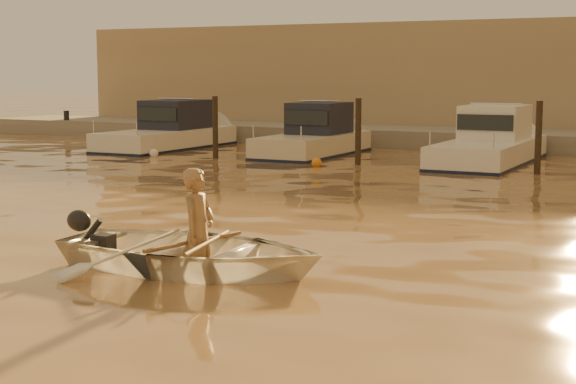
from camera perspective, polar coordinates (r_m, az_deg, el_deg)
The scene contains 15 objects.
ground_plane at distance 11.96m, azimuth 4.12°, elevation -5.61°, with size 160.00×160.00×0.00m, color brown.
dinghy at distance 12.41m, azimuth -6.22°, elevation -3.81°, with size 2.78×3.89×0.81m, color white.
person at distance 12.31m, azimuth -5.83°, elevation -2.51°, with size 0.64×0.42×1.75m, color #926D49.
outboard_motor at distance 13.20m, azimuth -11.92°, elevation -3.25°, with size 0.90×0.40×0.70m, color black, non-canonical shape.
oar_port at distance 12.27m, azimuth -5.21°, elevation -3.28°, with size 0.06×0.06×2.10m, color brown.
oar_starboard at distance 12.36m, azimuth -6.02°, elevation -3.20°, with size 0.06×0.06×2.10m, color brown.
moored_boat_0 at distance 32.52m, azimuth -7.85°, elevation 3.90°, with size 2.23×7.11×1.75m, color silver, non-canonical shape.
moored_boat_1 at distance 29.60m, azimuth 1.60°, elevation 3.60°, with size 2.08×6.24×1.75m, color beige, non-canonical shape.
moored_boat_2 at distance 27.63m, azimuth 12.89°, elevation 3.11°, with size 2.21×7.44×1.75m, color white, non-canonical shape.
piling_0 at distance 28.81m, azimuth -4.72°, elevation 4.01°, with size 0.18×0.18×2.20m, color #2D2319.
piling_1 at distance 26.56m, azimuth 4.56°, elevation 3.70°, with size 0.18×0.18×2.20m, color #2D2319.
piling_2 at distance 25.07m, azimuth 15.88°, elevation 3.19°, with size 0.18×0.18×2.20m, color #2D2319.
fender_a at distance 29.57m, azimuth -8.67°, elevation 2.49°, with size 0.30×0.30×0.30m, color white.
fender_b at distance 26.23m, azimuth 1.86°, elevation 1.92°, with size 0.30×0.30×0.30m, color orange.
fender_c at distance 24.78m, azimuth 11.21°, elevation 1.43°, with size 0.30×0.30×0.30m, color silver.
Camera 1 is at (4.43, -10.77, 2.76)m, focal length 55.00 mm.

